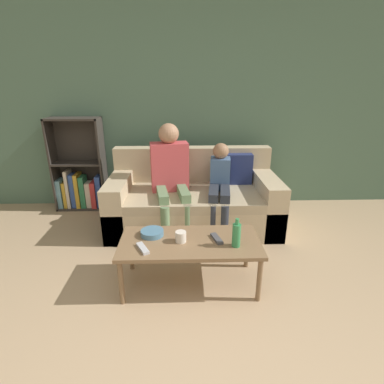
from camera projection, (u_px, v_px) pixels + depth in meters
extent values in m
cube|color=#4C6B56|center=(191.00, 106.00, 3.82)|extent=(12.00, 0.06, 2.60)
cube|color=tan|center=(193.00, 212.00, 3.49)|extent=(1.89, 0.94, 0.34)
cube|color=tan|center=(194.00, 197.00, 3.33)|extent=(1.45, 0.76, 0.10)
cube|color=tan|center=(192.00, 164.00, 3.68)|extent=(1.89, 0.18, 0.42)
cube|color=tan|center=(121.00, 203.00, 3.42)|extent=(0.22, 0.94, 0.60)
cube|color=tan|center=(265.00, 201.00, 3.47)|extent=(0.22, 0.94, 0.60)
cube|color=navy|center=(237.00, 169.00, 3.57)|extent=(0.36, 0.12, 0.36)
cube|color=#332D28|center=(54.00, 165.00, 3.84)|extent=(0.02, 0.28, 1.19)
cube|color=#332D28|center=(103.00, 165.00, 3.86)|extent=(0.02, 0.28, 1.19)
cube|color=#332D28|center=(82.00, 162.00, 3.97)|extent=(0.65, 0.02, 1.19)
cube|color=#332D28|center=(84.00, 206.00, 4.05)|extent=(0.65, 0.28, 0.02)
cube|color=#332D28|center=(78.00, 163.00, 3.84)|extent=(0.60, 0.28, 0.02)
cube|color=#332D28|center=(72.00, 119.00, 3.65)|extent=(0.65, 0.28, 0.02)
cube|color=#6699A8|center=(62.00, 193.00, 3.97)|extent=(0.06, 0.21, 0.38)
cube|color=gold|center=(66.00, 194.00, 3.97)|extent=(0.04, 0.16, 0.34)
cube|color=beige|center=(69.00, 188.00, 3.95)|extent=(0.04, 0.21, 0.50)
cube|color=#33519E|center=(74.00, 190.00, 3.95)|extent=(0.06, 0.16, 0.45)
cube|color=gold|center=(79.00, 190.00, 3.96)|extent=(0.05, 0.22, 0.45)
cube|color=#2D7A4C|center=(84.00, 191.00, 3.96)|extent=(0.06, 0.19, 0.42)
cube|color=beige|center=(89.00, 194.00, 3.98)|extent=(0.06, 0.16, 0.33)
cube|color=red|center=(95.00, 193.00, 3.99)|extent=(0.06, 0.24, 0.35)
cube|color=#33519E|center=(100.00, 191.00, 3.97)|extent=(0.07, 0.18, 0.42)
cylinder|color=brown|center=(121.00, 282.00, 2.24)|extent=(0.04, 0.04, 0.38)
cylinder|color=brown|center=(259.00, 280.00, 2.27)|extent=(0.04, 0.04, 0.38)
cylinder|color=brown|center=(131.00, 250.00, 2.67)|extent=(0.04, 0.04, 0.38)
cylinder|color=brown|center=(247.00, 248.00, 2.70)|extent=(0.04, 0.04, 0.38)
cube|color=brown|center=(190.00, 242.00, 2.40)|extent=(1.12, 0.53, 0.03)
cylinder|color=#66845B|center=(165.00, 227.00, 3.03)|extent=(0.10, 0.10, 0.44)
cylinder|color=#66845B|center=(187.00, 225.00, 3.06)|extent=(0.10, 0.10, 0.44)
cube|color=#66845B|center=(162.00, 194.00, 3.16)|extent=(0.16, 0.43, 0.09)
cube|color=#66845B|center=(183.00, 193.00, 3.20)|extent=(0.16, 0.43, 0.09)
cube|color=#C6474C|center=(170.00, 167.00, 3.33)|extent=(0.43, 0.26, 0.54)
sphere|color=#A87A5B|center=(169.00, 134.00, 3.20)|extent=(0.22, 0.22, 0.22)
cylinder|color=#282D38|center=(212.00, 225.00, 3.07)|extent=(0.10, 0.10, 0.44)
cylinder|color=#282D38|center=(224.00, 225.00, 3.06)|extent=(0.10, 0.10, 0.44)
cube|color=#282D38|center=(214.00, 192.00, 3.21)|extent=(0.15, 0.43, 0.09)
cube|color=#282D38|center=(225.00, 193.00, 3.20)|extent=(0.15, 0.43, 0.09)
cube|color=#476693|center=(220.00, 174.00, 3.39)|extent=(0.24, 0.23, 0.36)
sphere|color=#936B4C|center=(221.00, 151.00, 3.30)|extent=(0.18, 0.18, 0.18)
cylinder|color=silver|center=(181.00, 237.00, 2.37)|extent=(0.09, 0.09, 0.09)
cube|color=#B7B7BC|center=(143.00, 248.00, 2.26)|extent=(0.12, 0.17, 0.02)
cube|color=#47474C|center=(217.00, 239.00, 2.40)|extent=(0.09, 0.18, 0.02)
cylinder|color=teal|center=(152.00, 233.00, 2.47)|extent=(0.19, 0.19, 0.05)
cylinder|color=#33844C|center=(236.00, 235.00, 2.28)|extent=(0.07, 0.07, 0.19)
cylinder|color=#33844C|center=(237.00, 222.00, 2.24)|extent=(0.03, 0.03, 0.05)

